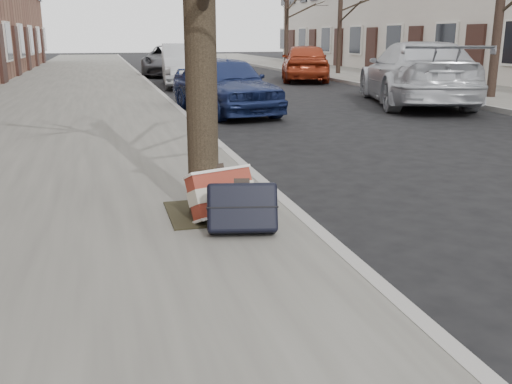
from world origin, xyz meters
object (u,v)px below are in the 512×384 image
object	(u,v)px
suitcase_red	(222,194)
suitcase_navy	(242,208)
car_near_mid	(186,65)
car_near_front	(225,84)

from	to	relation	value
suitcase_red	suitcase_navy	size ratio (longest dim) A/B	1.02
car_near_mid	car_near_front	bearing A→B (deg)	-86.94
suitcase_navy	car_near_front	size ratio (longest dim) A/B	0.15
car_near_front	car_near_mid	world-z (taller)	car_near_mid
suitcase_red	car_near_front	bearing A→B (deg)	58.14
car_near_front	car_near_mid	distance (m)	7.39
suitcase_red	car_near_front	distance (m)	8.12
suitcase_red	car_near_mid	world-z (taller)	car_near_mid
suitcase_red	suitcase_navy	world-z (taller)	suitcase_red
suitcase_red	car_near_mid	size ratio (longest dim) A/B	0.13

